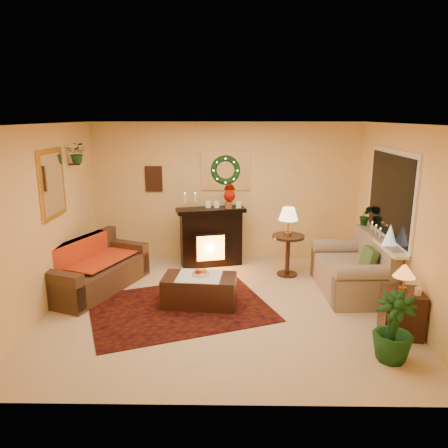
{
  "coord_description": "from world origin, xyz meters",
  "views": [
    {
      "loc": [
        0.1,
        -5.9,
        2.71
      ],
      "look_at": [
        0.0,
        0.35,
        1.15
      ],
      "focal_mm": 35.0,
      "sensor_mm": 36.0,
      "label": 1
    }
  ],
  "objects_px": {
    "sofa": "(96,264)",
    "loveseat": "(351,266)",
    "fireplace": "(211,236)",
    "side_table_round": "(288,257)",
    "end_table_square": "(401,314)",
    "coffee_table": "(200,291)"
  },
  "relations": [
    {
      "from": "sofa",
      "to": "fireplace",
      "type": "distance_m",
      "value": 2.16
    },
    {
      "from": "sofa",
      "to": "side_table_round",
      "type": "bearing_deg",
      "value": 33.81
    },
    {
      "from": "fireplace",
      "to": "loveseat",
      "type": "height_order",
      "value": "fireplace"
    },
    {
      "from": "sofa",
      "to": "fireplace",
      "type": "xyz_separation_m",
      "value": [
        1.78,
        1.22,
        0.12
      ]
    },
    {
      "from": "sofa",
      "to": "coffee_table",
      "type": "xyz_separation_m",
      "value": [
        1.69,
        -0.57,
        -0.22
      ]
    },
    {
      "from": "sofa",
      "to": "loveseat",
      "type": "distance_m",
      "value": 4.03
    },
    {
      "from": "coffee_table",
      "to": "fireplace",
      "type": "bearing_deg",
      "value": 92.0
    },
    {
      "from": "side_table_round",
      "to": "coffee_table",
      "type": "xyz_separation_m",
      "value": [
        -1.44,
        -1.26,
        -0.12
      ]
    },
    {
      "from": "fireplace",
      "to": "end_table_square",
      "type": "distance_m",
      "value": 3.65
    },
    {
      "from": "loveseat",
      "to": "end_table_square",
      "type": "height_order",
      "value": "loveseat"
    },
    {
      "from": "sofa",
      "to": "side_table_round",
      "type": "distance_m",
      "value": 3.2
    },
    {
      "from": "coffee_table",
      "to": "loveseat",
      "type": "bearing_deg",
      "value": 18.04
    },
    {
      "from": "fireplace",
      "to": "coffee_table",
      "type": "xyz_separation_m",
      "value": [
        -0.09,
        -1.79,
        -0.34
      ]
    },
    {
      "from": "loveseat",
      "to": "coffee_table",
      "type": "relative_size",
      "value": 1.49
    },
    {
      "from": "side_table_round",
      "to": "coffee_table",
      "type": "relative_size",
      "value": 0.68
    },
    {
      "from": "fireplace",
      "to": "side_table_round",
      "type": "relative_size",
      "value": 1.53
    },
    {
      "from": "loveseat",
      "to": "side_table_round",
      "type": "bearing_deg",
      "value": 138.99
    },
    {
      "from": "sofa",
      "to": "side_table_round",
      "type": "height_order",
      "value": "sofa"
    },
    {
      "from": "fireplace",
      "to": "side_table_round",
      "type": "distance_m",
      "value": 1.47
    },
    {
      "from": "loveseat",
      "to": "coffee_table",
      "type": "xyz_separation_m",
      "value": [
        -2.34,
        -0.55,
        -0.21
      ]
    },
    {
      "from": "sofa",
      "to": "coffee_table",
      "type": "relative_size",
      "value": 1.76
    },
    {
      "from": "fireplace",
      "to": "end_table_square",
      "type": "relative_size",
      "value": 1.89
    }
  ]
}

